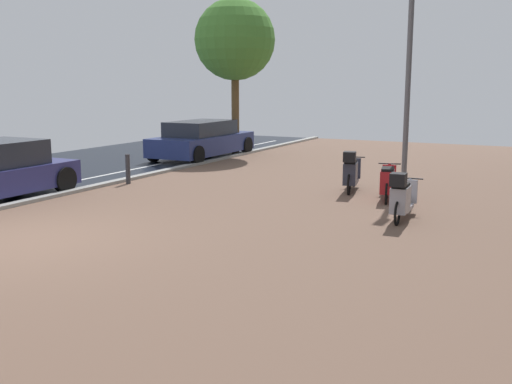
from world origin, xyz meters
TOP-DOWN VIEW (x-y plane):
  - ground at (1.43, 0.00)m, footprint 21.00×40.00m
  - scooter_near at (5.35, 4.43)m, footprint 0.52×1.77m
  - scooter_mid at (3.53, 6.96)m, footprint 0.67×1.73m
  - scooter_far at (4.59, 6.32)m, footprint 0.68×1.79m
  - parked_car_far at (-3.28, 11.12)m, footprint 1.93×4.48m
  - lamp_post at (4.37, 8.86)m, footprint 0.20×0.52m
  - street_tree at (-2.79, 12.67)m, footprint 2.93×2.93m
  - bollard_far at (-2.05, 5.45)m, footprint 0.12×0.12m

SIDE VIEW (x-z plane):
  - ground at x=1.43m, z-range -0.09..0.04m
  - bollard_far at x=-2.05m, z-range 0.00..0.78m
  - scooter_far at x=4.59m, z-range 0.01..0.80m
  - scooter_near at x=5.35m, z-range -0.06..0.95m
  - scooter_mid at x=3.53m, z-range -0.06..1.00m
  - parked_car_far at x=-3.28m, z-range -0.02..1.28m
  - lamp_post at x=4.37m, z-range 0.32..6.75m
  - street_tree at x=-2.79m, z-range 1.32..6.94m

